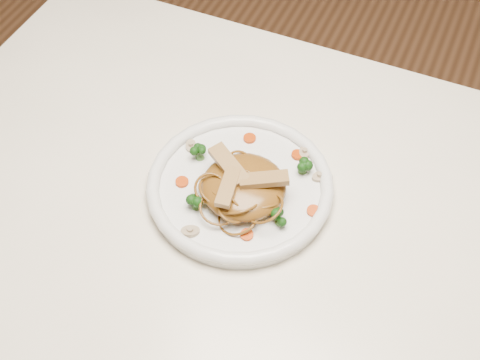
% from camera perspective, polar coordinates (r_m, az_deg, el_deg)
% --- Properties ---
extents(table, '(1.20, 0.80, 0.75)m').
position_cam_1_polar(table, '(1.03, 2.40, -6.70)').
color(table, white).
rests_on(table, ground).
extents(plate, '(0.32, 0.32, 0.02)m').
position_cam_1_polar(plate, '(0.97, 0.00, -0.80)').
color(plate, white).
rests_on(plate, table).
extents(noodle_mound, '(0.14, 0.14, 0.04)m').
position_cam_1_polar(noodle_mound, '(0.94, 0.33, -0.56)').
color(noodle_mound, brown).
rests_on(noodle_mound, plate).
extents(chicken_a, '(0.07, 0.05, 0.01)m').
position_cam_1_polar(chicken_a, '(0.92, 2.13, 0.05)').
color(chicken_a, '#A37F4D').
rests_on(chicken_a, noodle_mound).
extents(chicken_b, '(0.08, 0.06, 0.01)m').
position_cam_1_polar(chicken_b, '(0.94, -1.00, 1.36)').
color(chicken_b, '#A37F4D').
rests_on(chicken_b, noodle_mound).
extents(chicken_c, '(0.03, 0.07, 0.01)m').
position_cam_1_polar(chicken_c, '(0.91, -1.06, -0.63)').
color(chicken_c, '#A37F4D').
rests_on(chicken_c, noodle_mound).
extents(broccoli_0, '(0.04, 0.04, 0.03)m').
position_cam_1_polar(broccoli_0, '(0.98, 5.57, 1.39)').
color(broccoli_0, '#12470E').
rests_on(broccoli_0, plate).
extents(broccoli_1, '(0.03, 0.03, 0.03)m').
position_cam_1_polar(broccoli_1, '(0.99, -3.57, 2.57)').
color(broccoli_1, '#12470E').
rests_on(broccoli_1, plate).
extents(broccoli_2, '(0.03, 0.03, 0.03)m').
position_cam_1_polar(broccoli_2, '(0.94, -3.88, -1.91)').
color(broccoli_2, '#12470E').
rests_on(broccoli_2, plate).
extents(broccoli_3, '(0.02, 0.02, 0.03)m').
position_cam_1_polar(broccoli_3, '(0.92, 3.56, -3.30)').
color(broccoli_3, '#12470E').
rests_on(broccoli_3, plate).
extents(carrot_0, '(0.02, 0.02, 0.00)m').
position_cam_1_polar(carrot_0, '(1.01, 5.11, 2.22)').
color(carrot_0, '#C33507').
rests_on(carrot_0, plate).
extents(carrot_1, '(0.03, 0.03, 0.00)m').
position_cam_1_polar(carrot_1, '(0.97, -5.13, -0.17)').
color(carrot_1, '#C33507').
rests_on(carrot_1, plate).
extents(carrot_2, '(0.02, 0.02, 0.00)m').
position_cam_1_polar(carrot_2, '(0.94, 6.48, -2.72)').
color(carrot_2, '#C33507').
rests_on(carrot_2, plate).
extents(carrot_3, '(0.03, 0.03, 0.00)m').
position_cam_1_polar(carrot_3, '(1.03, 0.85, 3.70)').
color(carrot_3, '#C33507').
rests_on(carrot_3, plate).
extents(carrot_4, '(0.02, 0.02, 0.00)m').
position_cam_1_polar(carrot_4, '(0.91, 0.61, -4.84)').
color(carrot_4, '#C33507').
rests_on(carrot_4, plate).
extents(mushroom_0, '(0.04, 0.04, 0.01)m').
position_cam_1_polar(mushroom_0, '(0.92, -4.40, -4.53)').
color(mushroom_0, '#C6B794').
rests_on(mushroom_0, plate).
extents(mushroom_1, '(0.03, 0.03, 0.01)m').
position_cam_1_polar(mushroom_1, '(0.98, 6.99, 0.29)').
color(mushroom_1, '#C6B794').
rests_on(mushroom_1, plate).
extents(mushroom_2, '(0.03, 0.03, 0.01)m').
position_cam_1_polar(mushroom_2, '(1.02, -4.33, 2.99)').
color(mushroom_2, '#C6B794').
rests_on(mushroom_2, plate).
extents(mushroom_3, '(0.03, 0.03, 0.01)m').
position_cam_1_polar(mushroom_3, '(1.01, 5.71, 2.42)').
color(mushroom_3, '#C6B794').
rests_on(mushroom_3, plate).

